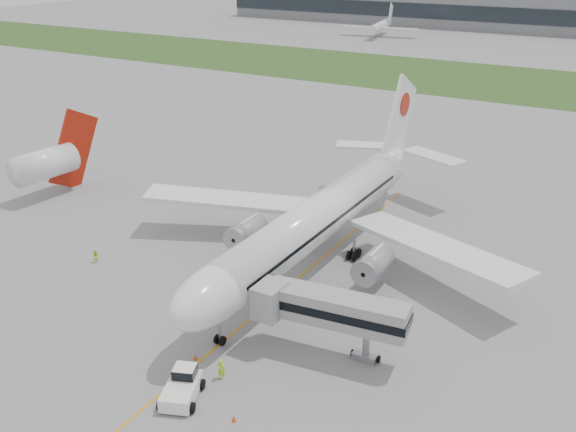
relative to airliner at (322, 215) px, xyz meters
The scene contains 13 objects.
ground 7.47m from the airliner, 90.00° to the right, with size 600.00×600.00×0.00m, color gray.
apron_markings 11.38m from the airliner, 90.00° to the right, with size 70.00×70.00×0.04m, color orange, non-canonical shape.
grass_strip 115.27m from the airliner, 90.00° to the left, with size 600.00×50.00×0.02m, color #29481B.
control_tower 244.38m from the airliner, 111.62° to the left, with size 12.00×12.00×56.00m, color gray, non-canonical shape.
airliner is the anchor object (origin of this frame).
pushback_tug 27.81m from the airliner, 86.36° to the right, with size 4.19×4.99×2.25m.
jet_bridge 18.58m from the airliner, 60.91° to the right, with size 13.51×5.38×6.27m.
safety_cone_left 23.55m from the airliner, 91.25° to the right, with size 0.40×0.40×0.56m, color #E0450B.
safety_cone_right 29.12m from the airliner, 75.76° to the right, with size 0.40×0.40×0.55m, color #E0450B.
ground_crew_near 24.56m from the airliner, 82.65° to the right, with size 0.70×0.46×1.92m, color #BDED27.
ground_crew_far 26.41m from the airliner, 147.76° to the right, with size 0.74×0.57×1.51m, color #C6DF25.
neighbor_aircraft 43.54m from the airliner, behind, with size 4.99×15.33×12.47m.
distant_aircraft_left 192.96m from the airliner, 111.03° to the left, with size 29.82×26.31×11.40m, color white, non-canonical shape.
Camera 1 is at (30.54, -54.51, 34.09)m, focal length 40.00 mm.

